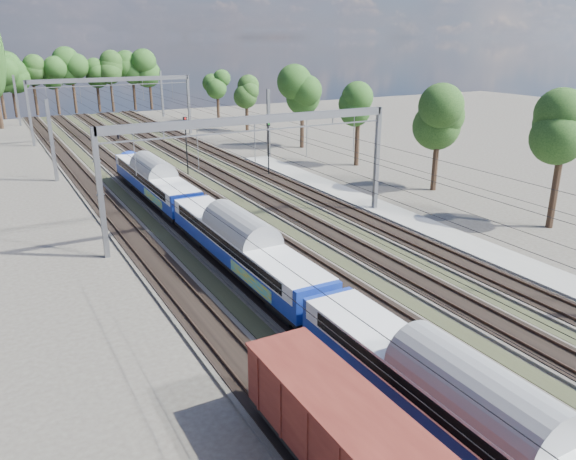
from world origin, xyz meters
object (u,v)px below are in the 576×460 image
signal_far (268,140)px  emu_train (244,241)px  worker (118,135)px  signal_near (186,138)px

signal_far → emu_train: bearing=-110.8°
signal_far → worker: bearing=116.4°
worker → signal_far: bearing=178.5°
emu_train → signal_near: bearing=77.8°
emu_train → worker: (4.45, 54.43, -1.48)m
emu_train → worker: 54.63m
worker → signal_far: (9.40, -30.59, 3.04)m
emu_train → signal_near: (6.22, 28.67, 1.65)m
worker → signal_far: 32.14m
worker → signal_near: bearing=165.4°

